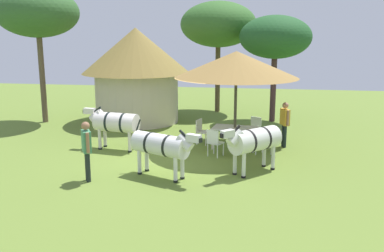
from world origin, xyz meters
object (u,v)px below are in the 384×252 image
Objects in this scene: patio_dining_table at (235,130)px; acacia_tree_behind_hut at (218,25)px; patio_chair_near_lawn at (201,130)px; acacia_tree_left_background at (37,13)px; zebra_toward_hut at (162,145)px; patio_chair_near_hut at (254,127)px; thatched_hut at (136,69)px; patio_chair_east_end at (214,141)px; guest_beside_umbrella at (285,120)px; zebra_nearest_camera at (115,123)px; standing_watcher at (87,146)px; shade_umbrella at (236,64)px; patio_chair_west_end at (266,140)px; zebra_by_umbrella at (254,141)px; acacia_tree_right_background at (275,37)px.

acacia_tree_behind_hut is (-1.31, 6.92, 3.67)m from patio_dining_table.
acacia_tree_left_background is at bearing -91.23° from patio_chair_near_lawn.
acacia_tree_behind_hut is at bearing 27.05° from acacia_tree_left_background.
patio_chair_near_hut is at bearing 174.91° from zebra_toward_hut.
thatched_hut reaches higher than patio_chair_east_end.
guest_beside_umbrella is 0.74× the size of zebra_nearest_camera.
patio_chair_near_lawn and patio_chair_east_end have the same top height.
acacia_tree_behind_hut is (0.53, 10.31, 3.42)m from zebra_toward_hut.
standing_watcher reaches higher than guest_beside_umbrella.
guest_beside_umbrella is (1.72, 0.42, -1.96)m from shade_umbrella.
zebra_by_umbrella is (-0.39, -1.86, 0.44)m from patio_chair_west_end.
shade_umbrella reaches higher than patio_chair_west_end.
zebra_by_umbrella is at bearing -157.51° from patio_chair_west_end.
acacia_tree_right_background is (2.65, 4.45, 3.23)m from patio_chair_near_lawn.
zebra_nearest_camera reaches higher than zebra_toward_hut.
acacia_tree_right_background is at bearing 73.84° from patio_dining_table.
patio_chair_west_end is at bearing 41.52° from patio_chair_east_end.
shade_umbrella is 2.53× the size of standing_watcher.
zebra_nearest_camera is 8.39m from acacia_tree_right_background.
acacia_tree_behind_hut is at bearing 100.68° from shade_umbrella.
patio_chair_near_lawn reaches higher than patio_dining_table.
shade_umbrella is 2.74m from patio_chair_near_lawn.
standing_watcher reaches higher than patio_chair_east_end.
acacia_tree_right_background is (-0.31, 4.45, 2.79)m from guest_beside_umbrella.
shade_umbrella is 2.26m from patio_dining_table.
acacia_tree_left_background is at bearing -170.24° from acacia_tree_right_background.
acacia_tree_behind_hut reaches higher than zebra_toward_hut.
thatched_hut is at bearing 10.34° from acacia_tree_left_background.
patio_chair_near_hut is 10.53m from acacia_tree_left_background.
standing_watcher reaches higher than zebra_by_umbrella.
thatched_hut is 6.71m from patio_chair_east_end.
zebra_toward_hut is (-2.52, -0.79, -0.04)m from zebra_by_umbrella.
standing_watcher is 3.25m from zebra_nearest_camera.
acacia_tree_behind_hut is at bearing 4.43° from guest_beside_umbrella.
acacia_tree_right_background is (3.25, 8.26, 2.84)m from zebra_toward_hut.
patio_dining_table is 0.99× the size of standing_watcher.
patio_chair_east_end is 0.16× the size of acacia_tree_behind_hut.
shade_umbrella reaches higher than zebra_nearest_camera.
acacia_tree_left_background is (-8.16, 4.28, 4.26)m from patio_chair_east_end.
patio_chair_near_lawn is 3.60m from zebra_by_umbrella.
zebra_toward_hut is at bearing 116.47° from guest_beside_umbrella.
standing_watcher is (0.87, -7.92, -1.36)m from thatched_hut.
thatched_hut reaches higher than standing_watcher.
acacia_tree_left_background reaches higher than zebra_toward_hut.
guest_beside_umbrella is 5.21m from zebra_toward_hut.
patio_chair_east_end is 4.32m from standing_watcher.
shade_umbrella reaches higher than patio_chair_near_hut.
patio_chair_near_hut is 5.17m from zebra_toward_hut.
zebra_toward_hut is (-2.91, -2.65, 0.40)m from patio_chair_west_end.
patio_dining_table is 0.75× the size of zebra_nearest_camera.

